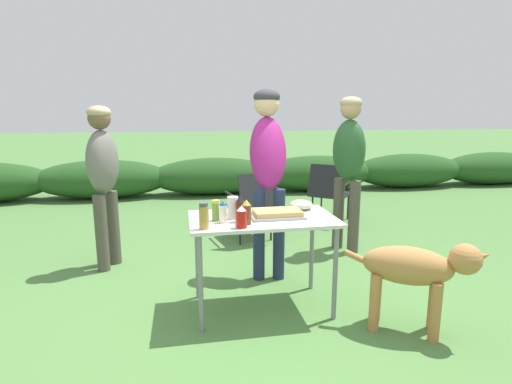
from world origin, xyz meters
TOP-DOWN VIEW (x-y plane):
  - ground_plane at (0.00, 0.00)m, footprint 60.00×60.00m
  - shrub_hedge at (0.00, 4.58)m, footprint 14.40×0.90m
  - folding_table at (0.00, 0.00)m, footprint 1.10×0.64m
  - food_tray at (0.11, -0.02)m, footprint 0.40×0.24m
  - plate_stack at (-0.18, 0.14)m, footprint 0.21×0.21m
  - mixing_bowl at (0.36, 0.20)m, footprint 0.19×0.19m
  - paper_cup_stack at (-0.23, 0.00)m, footprint 0.08×0.08m
  - beer_bottle at (-0.15, -0.16)m, footprint 0.07×0.07m
  - mayo_bottle at (-0.31, -0.10)m, footprint 0.06×0.06m
  - relish_jar at (-0.35, -0.03)m, footprint 0.06×0.06m
  - spice_jar at (-0.45, -0.23)m, footprint 0.07×0.07m
  - bbq_sauce_bottle at (-0.18, -0.09)m, footprint 0.07×0.07m
  - ketchup_bottle at (-0.20, -0.25)m, footprint 0.08×0.08m
  - standing_person_in_gray_fleece at (0.18, 0.67)m, footprint 0.38×0.51m
  - standing_person_in_navy_coat at (1.18, 1.17)m, footprint 0.43×0.46m
  - standing_person_in_dark_puffer at (-1.33, 1.12)m, footprint 0.39×0.44m
  - dog at (0.96, -0.54)m, footprint 0.85×0.58m
  - camp_chair_green_behind_table at (0.22, 1.69)m, footprint 0.59×0.68m
  - camp_chair_near_hedge at (1.40, 2.27)m, footprint 0.72×0.75m

SIDE VIEW (x-z plane):
  - ground_plane at x=0.00m, z-range 0.00..0.00m
  - shrub_hedge at x=0.00m, z-range 0.00..0.69m
  - dog at x=0.96m, z-range 0.12..0.80m
  - camp_chair_green_behind_table at x=0.22m, z-range 0.05..0.88m
  - camp_chair_near_hedge at x=1.40m, z-range 0.05..0.88m
  - folding_table at x=0.00m, z-range 0.29..1.03m
  - plate_stack at x=-0.18m, z-range 0.74..0.77m
  - food_tray at x=0.11m, z-range 0.74..0.79m
  - mixing_bowl at x=0.36m, z-range 0.74..0.82m
  - ketchup_bottle at x=-0.20m, z-range 0.74..0.89m
  - relish_jar at x=-0.35m, z-range 0.74..0.89m
  - mayo_bottle at x=-0.31m, z-range 0.74..0.90m
  - paper_cup_stack at x=-0.23m, z-range 0.74..0.91m
  - beer_bottle at x=-0.15m, z-range 0.74..0.91m
  - spice_jar at x=-0.45m, z-range 0.74..0.92m
  - bbq_sauce_bottle at x=-0.18m, z-range 0.74..0.93m
  - standing_person_in_dark_puffer at x=-1.33m, z-range 0.18..1.77m
  - standing_person_in_navy_coat at x=1.18m, z-range 0.20..1.89m
  - standing_person_in_gray_fleece at x=0.18m, z-range 0.25..1.98m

